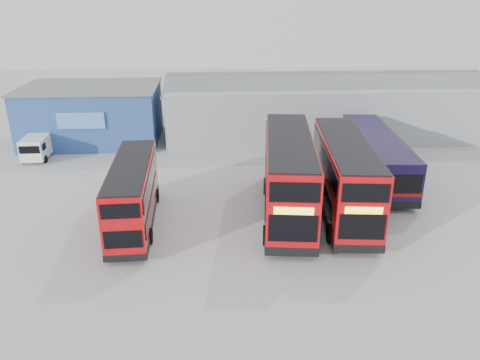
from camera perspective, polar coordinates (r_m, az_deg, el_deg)
ground_plane at (r=28.66m, az=2.77°, el=-5.47°), size 120.00×120.00×0.00m
office_block at (r=45.86m, az=-17.52°, el=7.74°), size 12.30×8.32×5.12m
maintenance_shed at (r=47.71m, az=9.97°, el=9.01°), size 30.50×12.00×5.89m
double_decker_left at (r=28.50m, az=-12.92°, el=-1.82°), size 2.63×9.42×3.95m
double_decker_centre at (r=29.23m, az=5.91°, el=0.39°), size 4.15×12.05×5.00m
double_decker_right at (r=29.90m, az=12.58°, el=0.23°), size 3.77×11.47×4.77m
single_decker_blue at (r=36.39m, az=16.24°, el=2.69°), size 3.73×12.53×3.35m
panel_van at (r=43.11m, az=-23.33°, el=3.98°), size 1.98×4.53×1.97m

